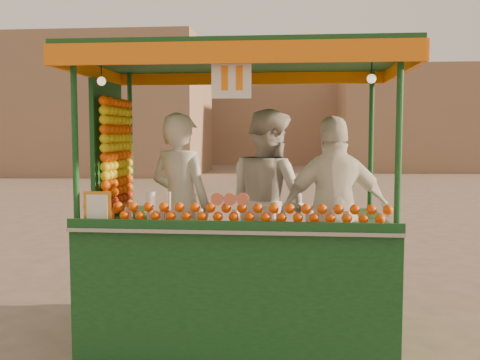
# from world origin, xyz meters

# --- Properties ---
(ground) EXTENTS (90.00, 90.00, 0.00)m
(ground) POSITION_xyz_m (0.00, 0.00, 0.00)
(ground) COLOR brown
(ground) RESTS_ON ground
(building_left) EXTENTS (10.00, 6.00, 6.00)m
(building_left) POSITION_xyz_m (-9.00, 20.00, 3.00)
(building_left) COLOR #8E6E50
(building_left) RESTS_ON ground
(building_right) EXTENTS (9.00, 6.00, 5.00)m
(building_right) POSITION_xyz_m (7.00, 24.00, 2.50)
(building_right) COLOR #8E6E50
(building_right) RESTS_ON ground
(building_center) EXTENTS (14.00, 7.00, 7.00)m
(building_center) POSITION_xyz_m (-2.00, 30.00, 3.50)
(building_center) COLOR #8E6E50
(building_center) RESTS_ON ground
(juice_cart) EXTENTS (2.79, 1.81, 2.54)m
(juice_cart) POSITION_xyz_m (-0.43, -0.12, 0.82)
(juice_cart) COLOR #103B19
(juice_cart) RESTS_ON ground
(vendor_left) EXTENTS (0.74, 0.63, 1.73)m
(vendor_left) POSITION_xyz_m (-0.95, 0.18, 1.16)
(vendor_left) COLOR silver
(vendor_left) RESTS_ON ground
(vendor_middle) EXTENTS (1.07, 1.08, 1.77)m
(vendor_middle) POSITION_xyz_m (-0.13, 0.36, 1.18)
(vendor_middle) COLOR beige
(vendor_middle) RESTS_ON ground
(vendor_right) EXTENTS (1.06, 0.63, 1.69)m
(vendor_right) POSITION_xyz_m (0.47, 0.00, 1.14)
(vendor_right) COLOR white
(vendor_right) RESTS_ON ground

